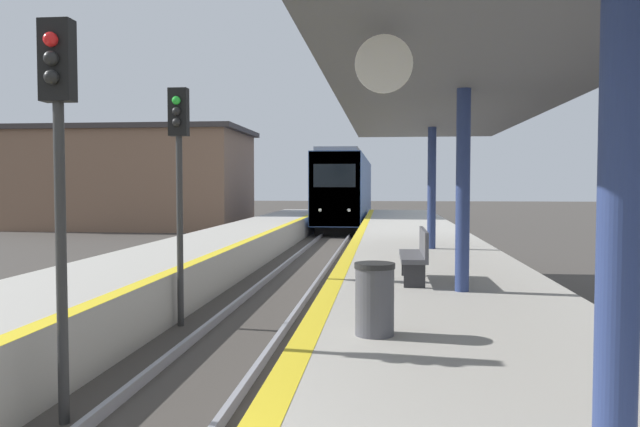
# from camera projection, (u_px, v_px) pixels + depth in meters

# --- Properties ---
(train) EXTENTS (2.64, 22.62, 4.65)m
(train) POSITION_uv_depth(u_px,v_px,m) (348.00, 190.00, 42.35)
(train) COLOR black
(train) RESTS_ON ground
(signal_near) EXTENTS (0.36, 0.31, 4.52)m
(signal_near) POSITION_uv_depth(u_px,v_px,m) (58.00, 144.00, 6.90)
(signal_near) COLOR #2D2D2D
(signal_near) RESTS_ON ground
(signal_mid) EXTENTS (0.36, 0.31, 4.52)m
(signal_mid) POSITION_uv_depth(u_px,v_px,m) (179.00, 161.00, 11.78)
(signal_mid) COLOR #2D2D2D
(signal_mid) RESTS_ON ground
(station_canopy) EXTENTS (4.16, 19.96, 3.42)m
(station_canopy) POSITION_uv_depth(u_px,v_px,m) (464.00, 85.00, 9.81)
(station_canopy) COLOR navy
(station_canopy) RESTS_ON platform_right
(trash_bin) EXTENTS (0.46, 0.46, 0.82)m
(trash_bin) POSITION_uv_depth(u_px,v_px,m) (375.00, 299.00, 7.05)
(trash_bin) COLOR #4C4C51
(trash_bin) RESTS_ON platform_right
(bench) EXTENTS (0.44, 1.71, 0.92)m
(bench) POSITION_uv_depth(u_px,v_px,m) (417.00, 254.00, 10.95)
(bench) COLOR #4C4C51
(bench) RESTS_ON platform_right
(station_building) EXTENTS (14.54, 8.29, 6.16)m
(station_building) POSITION_uv_depth(u_px,v_px,m) (132.00, 178.00, 38.92)
(station_building) COLOR brown
(station_building) RESTS_ON ground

